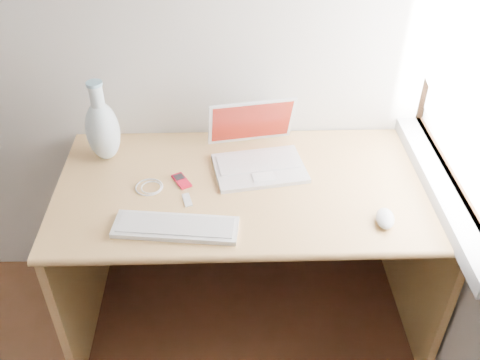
{
  "coord_description": "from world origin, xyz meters",
  "views": [
    {
      "loc": [
        0.92,
        -0.19,
        2.0
      ],
      "look_at": [
        0.96,
        1.35,
        0.81
      ],
      "focal_mm": 40.0,
      "sensor_mm": 36.0,
      "label": 1
    }
  ],
  "objects_px": {
    "laptop": "(259,152)",
    "vase": "(102,129)",
    "desk": "(250,213)",
    "external_keyboard": "(176,227)"
  },
  "relations": [
    {
      "from": "laptop",
      "to": "vase",
      "type": "bearing_deg",
      "value": 165.18
    },
    {
      "from": "desk",
      "to": "external_keyboard",
      "type": "xyz_separation_m",
      "value": [
        -0.27,
        -0.33,
        0.23
      ]
    },
    {
      "from": "external_keyboard",
      "to": "vase",
      "type": "height_order",
      "value": "vase"
    },
    {
      "from": "vase",
      "to": "desk",
      "type": "bearing_deg",
      "value": -10.17
    },
    {
      "from": "laptop",
      "to": "vase",
      "type": "distance_m",
      "value": 0.61
    },
    {
      "from": "laptop",
      "to": "external_keyboard",
      "type": "height_order",
      "value": "laptop"
    },
    {
      "from": "laptop",
      "to": "vase",
      "type": "relative_size",
      "value": 1.13
    },
    {
      "from": "vase",
      "to": "laptop",
      "type": "bearing_deg",
      "value": -5.36
    },
    {
      "from": "laptop",
      "to": "desk",
      "type": "bearing_deg",
      "value": -138.03
    },
    {
      "from": "external_keyboard",
      "to": "vase",
      "type": "distance_m",
      "value": 0.54
    }
  ]
}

